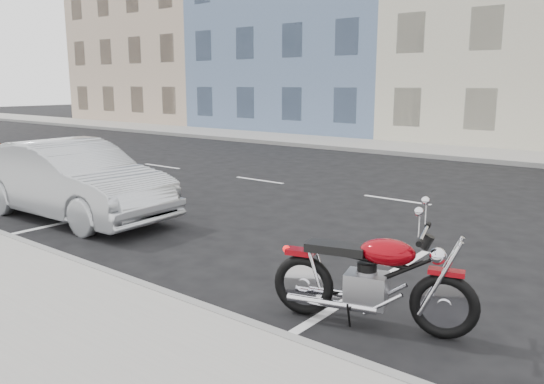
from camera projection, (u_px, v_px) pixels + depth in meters
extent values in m
plane|color=black|center=(489.00, 213.00, 10.65)|extent=(120.00, 120.00, 0.00)
cube|color=gray|center=(424.00, 150.00, 20.36)|extent=(80.00, 3.40, 0.15)
cube|color=gray|center=(23.00, 245.00, 8.29)|extent=(80.00, 0.12, 0.16)
cube|color=gray|center=(405.00, 154.00, 19.05)|extent=(80.00, 0.12, 0.16)
cube|color=tan|center=(189.00, 35.00, 37.78)|extent=(12.00, 12.00, 12.00)
cube|color=slate|center=(333.00, 14.00, 30.39)|extent=(12.00, 12.00, 13.00)
torus|color=black|center=(529.00, 321.00, 5.06)|extent=(0.70, 0.30, 0.69)
torus|color=black|center=(373.00, 297.00, 5.62)|extent=(0.70, 0.30, 0.69)
cube|color=maroon|center=(533.00, 285.00, 4.98)|extent=(0.38, 0.23, 0.05)
cube|color=maroon|center=(370.00, 262.00, 5.56)|extent=(0.34, 0.24, 0.06)
cube|color=gray|center=(442.00, 302.00, 5.34)|extent=(0.50, 0.42, 0.35)
ellipsoid|color=maroon|center=(467.00, 263.00, 5.18)|extent=(0.65, 0.50, 0.28)
cube|color=black|center=(410.00, 258.00, 5.39)|extent=(0.69, 0.43, 0.09)
cylinder|color=silver|center=(509.00, 244.00, 5.00)|extent=(0.23, 0.71, 0.04)
sphere|color=silver|center=(523.00, 268.00, 4.99)|extent=(0.18, 0.18, 0.18)
cylinder|color=silver|center=(405.00, 317.00, 5.37)|extent=(0.97, 0.35, 0.08)
cylinder|color=silver|center=(409.00, 306.00, 5.64)|extent=(0.97, 0.35, 0.08)
cylinder|color=silver|center=(526.00, 289.00, 5.01)|extent=(0.40, 0.15, 0.82)
cylinder|color=black|center=(467.00, 288.00, 5.22)|extent=(0.82, 0.28, 0.51)
imported|color=#ADB1B5|center=(72.00, 180.00, 10.15)|extent=(4.59, 1.78, 1.49)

